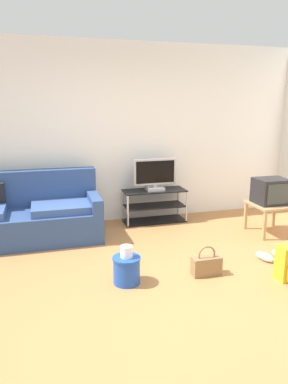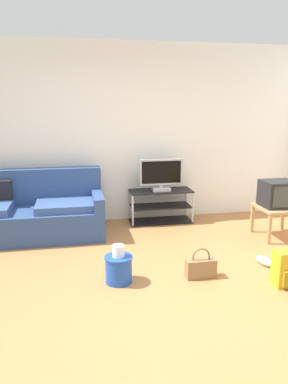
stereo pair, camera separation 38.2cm
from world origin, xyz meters
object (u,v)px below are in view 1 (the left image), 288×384
crt_tv (271,191)px  side_table (270,208)px  handbag (206,265)px  tv_stand (154,206)px  cleaning_bucket (127,268)px  sneakers_pair (272,256)px  flat_tv (155,175)px  couch (19,217)px

crt_tv → side_table: bearing=-90.0°
side_table → handbag: size_ratio=1.62×
tv_stand → cleaning_bucket: bearing=-115.2°
tv_stand → side_table: tv_stand is taller
tv_stand → handbag: bearing=-90.5°
side_table → cleaning_bucket: side_table is taller
tv_stand → cleaning_bucket: size_ratio=2.39×
tv_stand → sneakers_pair: 2.00m
crt_tv → handbag: bearing=-145.4°
flat_tv → handbag: size_ratio=2.01×
couch → tv_stand: size_ratio=2.20×
couch → side_table: size_ratio=3.96×
couch → sneakers_pair: bearing=-27.2°
handbag → cleaning_bucket: size_ratio=0.82×
tv_stand → side_table: size_ratio=1.80×
tv_stand → crt_tv: crt_tv is taller
sneakers_pair → tv_stand: bearing=117.1°
cleaning_bucket → sneakers_pair: (1.79, 0.10, -0.12)m
couch → crt_tv: couch is taller
crt_tv → sneakers_pair: 1.13m
couch → side_table: (3.40, -0.67, 0.04)m
handbag → sneakers_pair: size_ratio=0.96×
sneakers_pair → crt_tv: bearing=58.7°
couch → tv_stand: bearing=8.2°
crt_tv → sneakers_pair: crt_tv is taller
flat_tv → side_table: bearing=-33.4°
couch → flat_tv: flat_tv is taller
handbag → side_table: bearing=34.2°
flat_tv → handbag: (-0.02, -1.91, -0.63)m
couch → flat_tv: (1.98, 0.26, 0.42)m
couch → crt_tv: size_ratio=4.82×
handbag → couch: bearing=140.1°
tv_stand → handbag: size_ratio=2.92×
flat_tv → crt_tv: 1.69m
sneakers_pair → handbag: bearing=-170.6°
flat_tv → handbag: 2.01m
tv_stand → crt_tv: (1.42, -0.94, 0.36)m
side_table → sneakers_pair: 1.02m
tv_stand → side_table: (1.42, -0.95, 0.12)m
crt_tv → handbag: 1.81m
side_table → cleaning_bucket: bearing=-158.2°
crt_tv → cleaning_bucket: crt_tv is taller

